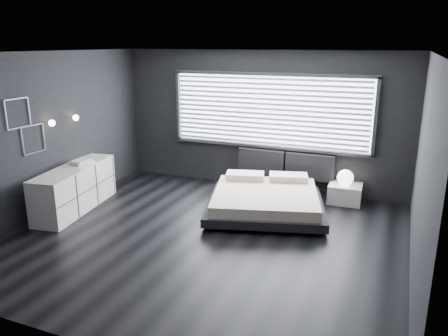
% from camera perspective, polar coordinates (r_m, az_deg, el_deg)
% --- Properties ---
extents(room, '(6.04, 6.00, 2.80)m').
position_cam_1_polar(room, '(6.47, -2.89, 2.33)').
color(room, black).
rests_on(room, ground).
extents(window, '(4.14, 0.09, 1.52)m').
position_cam_1_polar(window, '(8.83, 5.85, 7.37)').
color(window, white).
rests_on(window, ground).
extents(headboard, '(1.96, 0.16, 0.52)m').
position_cam_1_polar(headboard, '(8.89, 7.99, 0.50)').
color(headboard, black).
rests_on(headboard, ground).
extents(sconce_near, '(0.18, 0.11, 0.11)m').
position_cam_1_polar(sconce_near, '(8.11, -21.58, 5.48)').
color(sconce_near, silver).
rests_on(sconce_near, ground).
extents(sconce_far, '(0.18, 0.11, 0.11)m').
position_cam_1_polar(sconce_far, '(8.54, -18.81, 6.24)').
color(sconce_far, silver).
rests_on(sconce_far, ground).
extents(wall_art_upper, '(0.01, 0.48, 0.48)m').
position_cam_1_polar(wall_art_upper, '(7.73, -25.33, 6.47)').
color(wall_art_upper, '#47474C').
rests_on(wall_art_upper, ground).
extents(wall_art_lower, '(0.01, 0.48, 0.48)m').
position_cam_1_polar(wall_art_lower, '(7.97, -23.62, 3.48)').
color(wall_art_lower, '#47474C').
rests_on(wall_art_lower, ground).
extents(bed, '(2.47, 2.41, 0.52)m').
position_cam_1_polar(bed, '(7.83, 5.43, -4.11)').
color(bed, black).
rests_on(bed, ground).
extents(nightstand, '(0.63, 0.53, 0.35)m').
position_cam_1_polar(nightstand, '(8.60, 15.51, -3.24)').
color(nightstand, white).
rests_on(nightstand, ground).
extents(orb_lamp, '(0.30, 0.30, 0.30)m').
position_cam_1_polar(orb_lamp, '(8.46, 15.56, -1.23)').
color(orb_lamp, white).
rests_on(orb_lamp, nightstand).
extents(dresser, '(0.87, 2.05, 0.79)m').
position_cam_1_polar(dresser, '(8.34, -18.85, -2.52)').
color(dresser, white).
rests_on(dresser, ground).
extents(book_stack, '(0.34, 0.42, 0.08)m').
position_cam_1_polar(book_stack, '(8.41, -18.13, 0.77)').
color(book_stack, silver).
rests_on(book_stack, dresser).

